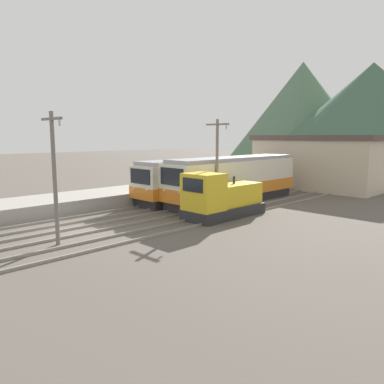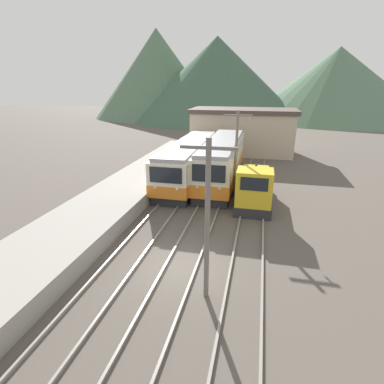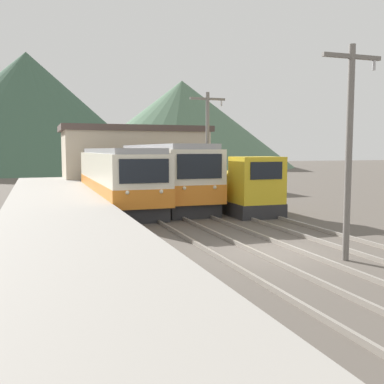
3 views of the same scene
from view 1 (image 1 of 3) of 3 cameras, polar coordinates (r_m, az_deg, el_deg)
ground_plane at (r=21.86m, az=-17.36°, el=-5.80°), size 200.00×200.00×0.00m
platform_left at (r=27.36m, az=-23.47°, el=-2.24°), size 4.50×54.00×0.98m
track_left at (r=24.13m, az=-20.23°, el=-4.44°), size 1.54×60.00×0.14m
track_center at (r=21.67m, az=-17.12°, el=-5.73°), size 1.54×60.00×0.14m
track_right at (r=19.13m, az=-12.90°, el=-7.44°), size 1.54×60.00×0.14m
commuter_train_left at (r=31.80m, az=2.34°, el=1.89°), size 2.84×14.22×3.42m
commuter_train_center at (r=30.03m, az=6.37°, el=1.63°), size 2.84×13.33×3.64m
shunting_locomotive at (r=24.42m, az=4.49°, el=-1.07°), size 2.40×5.96×3.00m
catenary_mast_near at (r=18.98m, az=-20.22°, el=2.73°), size 2.00×0.20×6.41m
catenary_mast_mid at (r=26.06m, az=3.85°, el=4.66°), size 2.00×0.20×6.41m
station_building at (r=39.90m, az=18.68°, el=4.38°), size 12.60×6.30×5.36m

